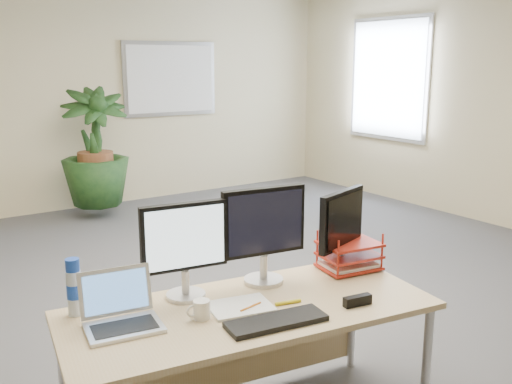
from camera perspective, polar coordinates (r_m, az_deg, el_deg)
floor at (r=4.00m, az=1.78°, el=-13.27°), size 8.00×8.00×0.00m
back_wall at (r=7.23m, az=-17.30°, el=9.02°), size 7.00×0.04×2.70m
whiteboard at (r=7.63m, az=-8.54°, el=11.12°), size 1.30×0.04×0.95m
window at (r=7.63m, az=13.09°, el=10.94°), size 0.04×1.30×1.55m
desk at (r=2.82m, az=-1.48°, el=-13.23°), size 1.80×0.96×0.66m
floor_plant at (r=6.75m, az=-15.79°, el=3.75°), size 0.94×0.94×1.50m
monitor_left at (r=2.71m, az=-7.17°, el=-5.19°), size 0.42×0.19×0.47m
monitor_right at (r=2.87m, az=0.79°, el=-3.71°), size 0.45×0.20×0.50m
monitor_dark at (r=3.08m, az=8.57°, el=-3.31°), size 0.39×0.18×0.44m
laptop at (r=2.57m, az=-13.41°, el=-11.56°), size 0.35×0.32×0.23m
keyboard at (r=2.52m, az=2.05°, el=-12.79°), size 0.46×0.21×0.02m
coffee_mug at (r=2.57m, az=-5.52°, el=-11.62°), size 0.11×0.08×0.08m
spiral_notebook at (r=2.67m, az=-1.59°, el=-11.39°), size 0.32×0.27×0.01m
orange_pen at (r=2.65m, az=-0.53°, el=-11.39°), size 0.13×0.04×0.01m
yellow_highlighter at (r=2.71m, az=3.22°, el=-10.96°), size 0.13×0.05×0.02m
water_bottle at (r=2.68m, az=-17.73°, el=-9.15°), size 0.07×0.07×0.26m
letter_tray at (r=3.16m, az=9.29°, el=-6.47°), size 0.34×0.28×0.15m
stapler at (r=2.73m, az=10.10°, el=-10.64°), size 0.14×0.06×0.05m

